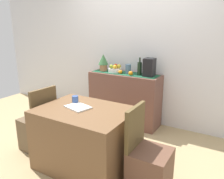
{
  "coord_description": "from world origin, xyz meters",
  "views": [
    {
      "loc": [
        1.64,
        -2.43,
        1.69
      ],
      "look_at": [
        -0.01,
        0.37,
        0.75
      ],
      "focal_mm": 36.53,
      "sensor_mm": 36.0,
      "label": 1
    }
  ],
  "objects": [
    {
      "name": "fruit_bowl",
      "position": [
        -0.28,
        0.92,
        0.93
      ],
      "size": [
        0.23,
        0.23,
        0.07
      ],
      "primitive_type": "cylinder",
      "color": "white",
      "rests_on": "table_runner"
    },
    {
      "name": "orange_loose_mid",
      "position": [
        -0.14,
        0.85,
        0.92
      ],
      "size": [
        0.07,
        0.07,
        0.07
      ],
      "primitive_type": "sphere",
      "color": "orange",
      "rests_on": "sideboard_console"
    },
    {
      "name": "ground_plane",
      "position": [
        0.0,
        0.0,
        -0.01
      ],
      "size": [
        6.4,
        6.4,
        0.02
      ],
      "primitive_type": "cube",
      "color": "tan",
      "rests_on": "ground"
    },
    {
      "name": "potted_plant",
      "position": [
        -0.52,
        0.92,
        1.06
      ],
      "size": [
        0.18,
        0.18,
        0.3
      ],
      "color": "#B8754D",
      "rests_on": "sideboard_console"
    },
    {
      "name": "wine_bottle",
      "position": [
        0.18,
        0.92,
        1.0
      ],
      "size": [
        0.07,
        0.07,
        0.29
      ],
      "color": "#1C301D",
      "rests_on": "sideboard_console"
    },
    {
      "name": "apple_rear",
      "position": [
        -0.25,
        0.86,
        0.99
      ],
      "size": [
        0.07,
        0.07,
        0.07
      ],
      "primitive_type": "sphere",
      "color": "gold",
      "rests_on": "fruit_bowl"
    },
    {
      "name": "apple_right",
      "position": [
        -0.28,
        0.94,
        1.0
      ],
      "size": [
        0.07,
        0.07,
        0.07
      ],
      "primitive_type": "sphere",
      "color": "#BE3717",
      "rests_on": "fruit_bowl"
    },
    {
      "name": "sideboard_console",
      "position": [
        -0.09,
        0.92,
        0.44
      ],
      "size": [
        1.22,
        0.42,
        0.89
      ],
      "primitive_type": "cube",
      "color": "brown",
      "rests_on": "ground"
    },
    {
      "name": "room_wall_rear",
      "position": [
        0.0,
        1.18,
        1.35
      ],
      "size": [
        6.4,
        0.06,
        2.7
      ],
      "primitive_type": "cube",
      "color": "silver",
      "rests_on": "ground"
    },
    {
      "name": "apple_left",
      "position": [
        -0.32,
        0.86,
        0.99
      ],
      "size": [
        0.07,
        0.07,
        0.07
      ],
      "primitive_type": "sphere",
      "color": "#85A32B",
      "rests_on": "fruit_bowl"
    },
    {
      "name": "chair_near_window",
      "position": [
        -0.7,
        -0.47,
        0.27
      ],
      "size": [
        0.43,
        0.43,
        0.9
      ],
      "color": "brown",
      "rests_on": "ground"
    },
    {
      "name": "coffee_maker",
      "position": [
        0.34,
        0.92,
        1.03
      ],
      "size": [
        0.16,
        0.18,
        0.29
      ],
      "primitive_type": "cube",
      "color": "black",
      "rests_on": "sideboard_console"
    },
    {
      "name": "apple_upper",
      "position": [
        -0.21,
        0.93,
        1.0
      ],
      "size": [
        0.07,
        0.07,
        0.07
      ],
      "primitive_type": "sphere",
      "color": "gold",
      "rests_on": "fruit_bowl"
    },
    {
      "name": "orange_loose_end",
      "position": [
        0.06,
        0.83,
        0.92
      ],
      "size": [
        0.07,
        0.07,
        0.07
      ],
      "primitive_type": "sphere",
      "color": "orange",
      "rests_on": "sideboard_console"
    },
    {
      "name": "table_runner",
      "position": [
        -0.09,
        0.92,
        0.89
      ],
      "size": [
        1.15,
        0.32,
        0.01
      ],
      "primitive_type": "cube",
      "color": "#1A5034",
      "rests_on": "sideboard_console"
    },
    {
      "name": "ceramic_vase",
      "position": [
        -0.03,
        0.92,
        0.97
      ],
      "size": [
        0.09,
        0.09,
        0.16
      ],
      "primitive_type": "cylinder",
      "color": "slate",
      "rests_on": "sideboard_console"
    },
    {
      "name": "dining_table",
      "position": [
        0.11,
        -0.47,
        0.37
      ],
      "size": [
        1.09,
        0.8,
        0.74
      ],
      "primitive_type": "cube",
      "color": "brown",
      "rests_on": "ground"
    },
    {
      "name": "open_book",
      "position": [
        0.02,
        -0.47,
        0.75
      ],
      "size": [
        0.32,
        0.27,
        0.02
      ],
      "primitive_type": "cube",
      "rotation": [
        0.0,
        0.0,
        -0.25
      ],
      "color": "white",
      "rests_on": "dining_table"
    },
    {
      "name": "coffee_cup",
      "position": [
        -0.11,
        -0.36,
        0.79
      ],
      "size": [
        0.08,
        0.08,
        0.1
      ],
      "primitive_type": "cylinder",
      "color": "#325090",
      "rests_on": "dining_table"
    },
    {
      "name": "chair_by_corner",
      "position": [
        0.92,
        -0.47,
        0.27
      ],
      "size": [
        0.4,
        0.4,
        0.9
      ],
      "color": "brown",
      "rests_on": "ground"
    }
  ]
}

